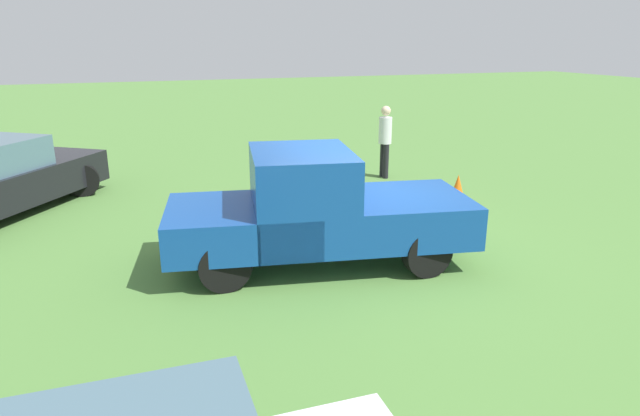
% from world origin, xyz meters
% --- Properties ---
extents(ground_plane, '(80.00, 80.00, 0.00)m').
position_xyz_m(ground_plane, '(0.00, 0.00, 0.00)').
color(ground_plane, '#54843D').
extents(pickup_truck, '(4.85, 2.62, 1.79)m').
position_xyz_m(pickup_truck, '(-0.91, -0.18, 0.92)').
color(pickup_truck, black).
rests_on(pickup_truck, ground_plane).
extents(person_bystander, '(0.33, 0.34, 1.79)m').
position_xyz_m(person_bystander, '(2.63, 4.47, 1.02)').
color(person_bystander, black).
rests_on(person_bystander, ground_plane).
extents(traffic_cone, '(0.32, 0.32, 0.55)m').
position_xyz_m(traffic_cone, '(3.25, 2.13, 0.28)').
color(traffic_cone, orange).
rests_on(traffic_cone, ground_plane).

